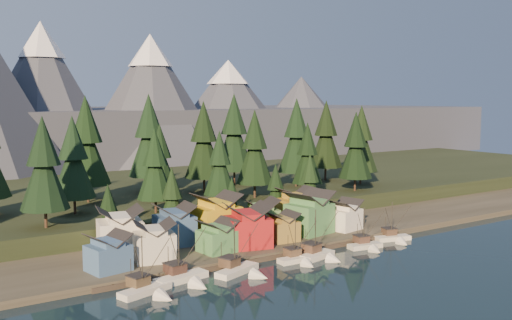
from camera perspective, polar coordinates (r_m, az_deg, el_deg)
ground at (r=116.65m, az=5.77°, el=-11.61°), size 500.00×500.00×0.00m
shore_strip at (r=148.43m, az=-4.09°, el=-7.41°), size 400.00×50.00×1.50m
hillside at (r=192.30m, az=-11.43°, el=-3.71°), size 420.00×100.00×6.00m
dock at (r=129.16m, az=1.09°, el=-9.58°), size 80.00×4.00×1.00m
mountain_ridge at (r=306.94m, az=-20.96°, el=3.97°), size 560.00×190.00×90.00m
boat_0 at (r=107.46m, az=-10.65°, el=-12.01°), size 11.07×11.53×11.88m
boat_1 at (r=113.10m, az=-7.11°, el=-10.97°), size 11.81×12.52×12.52m
boat_2 at (r=117.30m, az=-1.43°, el=-10.34°), size 11.37×11.81×12.05m
boat_3 at (r=125.53m, az=4.35°, el=-9.31°), size 8.91×9.65×10.77m
boat_4 at (r=128.75m, az=6.50°, el=-8.75°), size 9.65×10.32×12.23m
boat_5 at (r=138.77m, az=11.09°, el=-7.88°), size 8.96×9.50×10.88m
boat_6 at (r=147.71m, az=13.73°, el=-7.13°), size 9.80×10.24×10.76m
house_front_0 at (r=117.97m, az=-14.58°, el=-8.80°), size 8.69×8.35×7.56m
house_front_1 at (r=123.00m, az=-10.15°, el=-7.86°), size 9.81×9.56×8.46m
house_front_2 at (r=128.29m, az=-3.89°, el=-7.50°), size 8.02×8.07×7.19m
house_front_3 at (r=132.21m, az=-0.84°, el=-6.45°), size 11.59×11.26×9.84m
house_front_4 at (r=138.14m, az=2.60°, el=-6.56°), size 7.37×7.85×6.91m
house_front_5 at (r=145.64m, az=5.34°, el=-5.11°), size 11.70×10.95×10.74m
house_front_6 at (r=151.16m, az=8.78°, el=-5.34°), size 9.11×8.77×7.81m
house_back_0 at (r=129.88m, az=-13.45°, el=-6.76°), size 11.04×10.75×10.22m
house_back_1 at (r=135.19m, az=-8.16°, el=-6.31°), size 9.24×9.34×9.50m
house_back_2 at (r=141.14m, az=-3.99°, el=-5.44°), size 10.29×9.45×10.86m
house_back_3 at (r=145.97m, az=0.47°, el=-5.50°), size 10.04×9.35×8.66m
house_back_4 at (r=152.82m, az=4.19°, el=-4.65°), size 10.49×10.16×10.33m
house_back_5 at (r=157.90m, az=5.76°, el=-4.69°), size 8.72×8.80×8.41m
tree_hill_2 at (r=138.24m, az=-20.46°, el=-0.64°), size 11.07×11.07×25.80m
tree_hill_3 at (r=152.26m, az=-17.81°, el=-0.04°), size 10.89×10.89×25.38m
tree_hill_4 at (r=168.58m, az=-16.60°, el=1.54°), size 13.14×13.14×30.61m
tree_hill_5 at (r=149.00m, az=-10.06°, el=-0.66°), size 9.51×9.51×22.16m
tree_hill_6 at (r=165.82m, az=-9.58°, el=0.12°), size 9.70×9.70×22.59m
tree_hill_7 at (r=155.28m, az=-3.66°, el=-0.54°), size 9.00×9.00×20.96m
tree_hill_8 at (r=179.63m, az=-5.25°, el=1.74°), size 12.41×12.41×28.92m
tree_hill_9 at (r=169.23m, az=-0.13°, el=1.04°), size 11.34×11.34×26.43m
tree_hill_10 at (r=194.37m, az=-2.20°, el=2.50°), size 13.48×13.48×31.39m
tree_hill_11 at (r=174.75m, az=5.16°, el=0.45°), size 9.61×9.61×22.39m
tree_hill_12 at (r=191.88m, az=4.07°, el=2.18°), size 12.81×12.81×29.84m
tree_hill_13 at (r=184.85m, az=9.92°, el=1.22°), size 10.94×10.94×25.48m
tree_hill_14 at (r=207.86m, az=7.01°, el=2.34°), size 12.47×12.47×29.04m
tree_hill_15 at (r=182.56m, az=-10.62°, el=2.12°), size 13.38×13.38×31.17m
tree_hill_17 at (r=200.24m, az=10.47°, el=1.88°), size 11.75×11.75×27.38m
tree_shore_0 at (r=135.43m, az=-14.55°, el=-5.11°), size 6.32×6.32×14.72m
tree_shore_1 at (r=140.99m, az=-8.39°, el=-3.91°), size 7.51×7.51×17.49m
tree_shore_2 at (r=149.19m, az=-2.44°, el=-4.10°), size 5.88×5.88×13.71m
tree_shore_3 at (r=156.49m, az=1.96°, el=-3.06°), size 7.06×7.06×16.44m
tree_shore_4 at (r=163.46m, az=5.40°, el=-2.28°), size 7.97×7.97×18.58m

